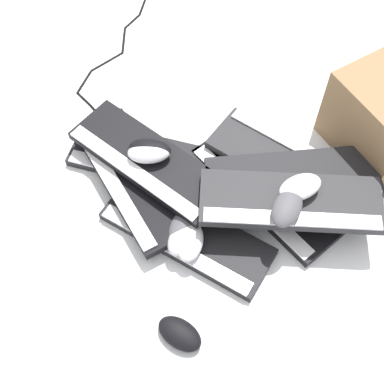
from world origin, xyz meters
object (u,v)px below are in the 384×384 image
keyboard_4 (293,178)px  mouse_2 (149,152)px  keyboard_2 (150,160)px  keyboard_5 (291,202)px  mouse_6 (184,227)px  mouse_0 (300,187)px  mouse_5 (190,241)px  keyboard_7 (148,161)px  keyboard_3 (289,164)px  mouse_3 (150,150)px  keyboard_1 (265,191)px  keyboard_0 (186,234)px  keyboard_6 (132,179)px  mouse_1 (180,334)px  mouse_4 (287,208)px  mouse_7 (183,237)px

keyboard_4 → mouse_2: 0.37m
keyboard_2 → keyboard_4: (0.04, 0.38, 0.06)m
keyboard_5 → mouse_6: (0.08, -0.25, -0.05)m
mouse_0 → mouse_2: bearing=-44.3°
keyboard_5 → mouse_5: size_ratio=4.10×
keyboard_5 → keyboard_7: 0.38m
keyboard_3 → mouse_3: (0.05, -0.36, 0.07)m
mouse_5 → keyboard_1: bearing=138.1°
keyboard_0 → mouse_2: 0.23m
keyboard_7 → mouse_6: 0.21m
keyboard_4 → keyboard_6: 0.42m
mouse_1 → mouse_4: (-0.29, 0.21, 0.12)m
keyboard_1 → mouse_4: mouse_4 is taller
keyboard_3 → keyboard_4: bearing=7.3°
keyboard_5 → keyboard_6: (-0.05, -0.41, -0.06)m
mouse_2 → mouse_4: mouse_4 is taller
keyboard_7 → mouse_6: bearing=35.9°
keyboard_2 → mouse_5: 0.29m
keyboard_2 → mouse_3: (0.03, 0.01, 0.10)m
mouse_2 → keyboard_0: bearing=113.6°
keyboard_0 → mouse_2: (-0.17, -0.12, 0.10)m
keyboard_2 → keyboard_6: size_ratio=1.04×
mouse_0 → mouse_3: 0.39m
mouse_7 → mouse_3: bearing=-131.3°
keyboard_0 → keyboard_4: size_ratio=1.00×
mouse_0 → keyboard_2: bearing=-49.5°
keyboard_4 → mouse_5: size_ratio=4.21×
mouse_1 → mouse_3: (-0.43, -0.14, 0.09)m
keyboard_6 → mouse_4: (0.09, 0.39, 0.10)m
keyboard_0 → mouse_0: (-0.10, 0.26, 0.13)m
mouse_2 → mouse_6: 0.21m
keyboard_0 → mouse_6: 0.04m
keyboard_7 → mouse_1: bearing=19.5°
keyboard_0 → mouse_6: (-0.00, -0.01, 0.04)m
mouse_1 → mouse_2: mouse_2 is taller
keyboard_0 → mouse_3: (-0.18, -0.12, 0.10)m
mouse_3 → mouse_4: mouse_4 is taller
keyboard_5 → keyboard_6: size_ratio=1.03×
keyboard_4 → mouse_7: keyboard_4 is taller
keyboard_4 → keyboard_7: size_ratio=1.02×
mouse_5 → mouse_7: (-0.01, -0.02, 0.00)m
keyboard_3 → mouse_0: (0.13, 0.02, 0.10)m
keyboard_1 → mouse_5: (0.19, -0.17, 0.04)m
keyboard_5 → mouse_3: 0.38m
mouse_4 → mouse_0: bearing=-7.3°
mouse_5 → mouse_4: bearing=109.0°
keyboard_5 → keyboard_0: bearing=-72.5°
keyboard_4 → keyboard_1: bearing=-80.6°
keyboard_4 → mouse_3: size_ratio=4.21×
keyboard_4 → keyboard_7: same height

